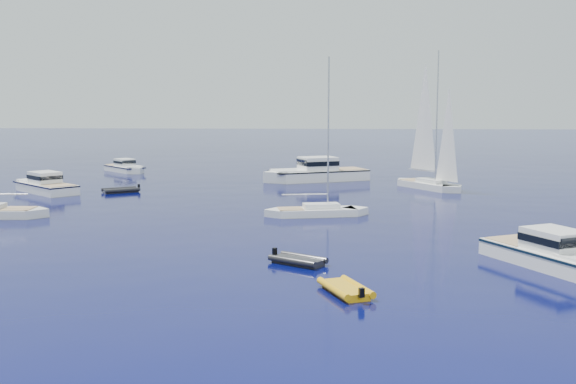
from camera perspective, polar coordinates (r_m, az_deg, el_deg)
name	(u,v)px	position (r m, az deg, el deg)	size (l,w,h in m)	color
ground	(314,301)	(33.76, 2.12, -8.82)	(400.00, 400.00, 0.00)	#080E4E
motor_cruiser_right	(556,268)	(42.88, 20.98, -5.79)	(3.27, 10.69, 2.81)	silver
motor_cruiser_far_l	(45,192)	(76.88, -19.20, -0.01)	(3.19, 10.44, 2.74)	white
motor_cruiser_distant	(316,181)	(82.93, 2.27, 0.93)	(4.18, 13.68, 3.59)	white
motor_cruiser_horizon	(125,172)	(95.50, -13.09, 1.61)	(2.59, 8.45, 2.22)	white
sailboat_centre	(317,216)	(57.95, 2.36, -1.93)	(2.38, 9.16, 13.46)	white
sailboat_sails_r	(428,188)	(77.11, 11.35, 0.29)	(2.69, 10.33, 15.19)	silver
tender_yellow	(346,293)	(35.08, 4.70, -8.22)	(2.01, 3.66, 0.95)	#E09F0D
tender_grey_near	(298,264)	(41.01, 0.81, -5.88)	(1.89, 3.41, 0.95)	black
tender_grey_far	(121,192)	(74.46, -13.45, -0.02)	(2.09, 3.84, 0.95)	black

